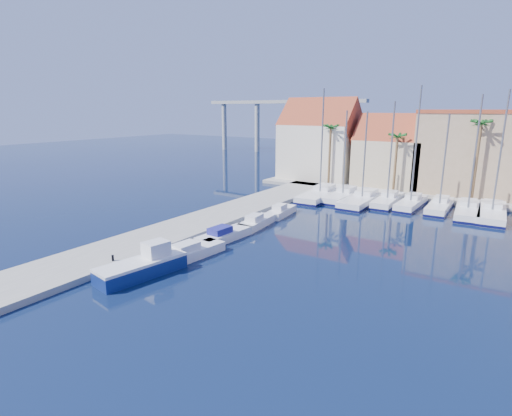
% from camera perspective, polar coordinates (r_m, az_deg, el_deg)
% --- Properties ---
extents(ground, '(260.00, 260.00, 0.00)m').
position_cam_1_polar(ground, '(27.20, -15.30, -12.89)').
color(ground, black).
rests_on(ground, ground).
extents(quay_west, '(6.00, 77.00, 0.50)m').
position_cam_1_polar(quay_west, '(41.89, -9.60, -2.62)').
color(quay_west, gray).
rests_on(quay_west, ground).
extents(shore_north, '(54.00, 16.00, 0.50)m').
position_cam_1_polar(shore_north, '(65.21, 25.44, 2.16)').
color(shore_north, gray).
rests_on(shore_north, ground).
extents(bollard, '(0.19, 0.19, 0.48)m').
position_cam_1_polar(bollard, '(33.36, -19.78, -6.74)').
color(bollard, black).
rests_on(bollard, quay_west).
extents(fishing_boat, '(3.28, 6.96, 2.34)m').
position_cam_1_polar(fishing_boat, '(31.08, -15.75, -7.88)').
color(fishing_boat, navy).
rests_on(fishing_boat, ground).
extents(motorboat_west_0, '(2.54, 6.23, 1.40)m').
position_cam_1_polar(motorboat_west_0, '(33.84, -9.29, -6.20)').
color(motorboat_west_0, white).
rests_on(motorboat_west_0, ground).
extents(motorboat_west_1, '(2.37, 6.24, 1.40)m').
position_cam_1_polar(motorboat_west_1, '(37.87, -4.62, -3.85)').
color(motorboat_west_1, white).
rests_on(motorboat_west_1, ground).
extents(motorboat_west_2, '(2.27, 5.64, 1.40)m').
position_cam_1_polar(motorboat_west_2, '(42.02, 0.06, -2.00)').
color(motorboat_west_2, white).
rests_on(motorboat_west_2, ground).
extents(motorboat_west_3, '(2.14, 5.28, 1.40)m').
position_cam_1_polar(motorboat_west_3, '(46.54, 3.62, -0.45)').
color(motorboat_west_3, white).
rests_on(motorboat_west_3, ground).
extents(sailboat_0, '(3.91, 12.17, 14.69)m').
position_cam_1_polar(sailboat_0, '(56.64, 9.37, 2.07)').
color(sailboat_0, white).
rests_on(sailboat_0, ground).
extents(sailboat_1, '(2.66, 10.00, 11.88)m').
position_cam_1_polar(sailboat_1, '(56.11, 12.49, 1.81)').
color(sailboat_1, white).
rests_on(sailboat_1, ground).
extents(sailboat_2, '(3.08, 11.68, 11.78)m').
position_cam_1_polar(sailboat_2, '(54.57, 15.12, 1.29)').
color(sailboat_2, white).
rests_on(sailboat_2, ground).
extents(sailboat_3, '(2.63, 8.93, 13.00)m').
position_cam_1_polar(sailboat_3, '(54.52, 18.35, 1.11)').
color(sailboat_3, white).
rests_on(sailboat_3, ground).
extents(sailboat_4, '(2.46, 8.52, 14.78)m').
position_cam_1_polar(sailboat_4, '(53.94, 21.32, 0.78)').
color(sailboat_4, white).
rests_on(sailboat_4, ground).
extents(sailboat_5, '(2.45, 8.62, 11.57)m').
position_cam_1_polar(sailboat_5, '(53.62, 24.78, 0.30)').
color(sailboat_5, white).
rests_on(sailboat_5, ground).
extents(sailboat_6, '(3.37, 9.86, 13.65)m').
position_cam_1_polar(sailboat_6, '(52.89, 28.00, -0.22)').
color(sailboat_6, white).
rests_on(sailboat_6, ground).
extents(sailboat_7, '(3.29, 10.73, 14.11)m').
position_cam_1_polar(sailboat_7, '(53.22, 30.64, -0.47)').
color(sailboat_7, white).
rests_on(sailboat_7, ground).
extents(building_0, '(12.30, 9.00, 13.50)m').
position_cam_1_polar(building_0, '(69.07, 9.12, 9.18)').
color(building_0, beige).
rests_on(building_0, shore_north).
extents(building_1, '(10.30, 8.00, 11.00)m').
position_cam_1_polar(building_1, '(65.10, 18.78, 7.26)').
color(building_1, tan).
rests_on(building_1, shore_north).
extents(building_2, '(14.20, 10.20, 11.50)m').
position_cam_1_polar(building_2, '(64.06, 28.66, 7.07)').
color(building_2, tan).
rests_on(building_2, shore_north).
extents(palm_0, '(2.60, 2.60, 10.15)m').
position_cam_1_polar(palm_0, '(62.72, 10.63, 11.00)').
color(palm_0, brown).
rests_on(palm_0, shore_north).
extents(palm_1, '(2.60, 2.60, 9.15)m').
position_cam_1_polar(palm_1, '(59.53, 19.57, 9.38)').
color(palm_1, brown).
rests_on(palm_1, shore_north).
extents(palm_2, '(2.60, 2.60, 11.15)m').
position_cam_1_polar(palm_2, '(57.77, 29.48, 10.16)').
color(palm_2, brown).
rests_on(palm_2, shore_north).
extents(viaduct, '(48.00, 2.20, 14.45)m').
position_cam_1_polar(viaduct, '(113.42, 3.16, 13.01)').
color(viaduct, '#9E9E99').
rests_on(viaduct, ground).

